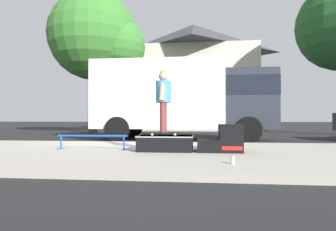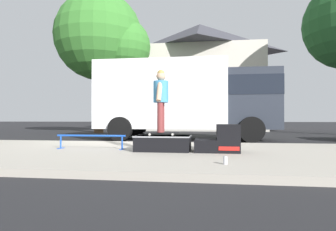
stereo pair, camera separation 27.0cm
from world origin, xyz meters
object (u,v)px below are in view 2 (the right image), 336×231
at_px(street_tree_neighbour, 104,39).
at_px(soda_can, 225,160).
at_px(grind_rail, 91,138).
at_px(skate_box, 163,143).
at_px(skater_kid, 161,96).
at_px(kicker_ramp, 221,140).
at_px(skateboard, 161,133).
at_px(box_truck, 187,97).

bearing_deg(street_tree_neighbour, soda_can, -61.37).
height_order(grind_rail, street_tree_neighbour, street_tree_neighbour).
xyz_separation_m(skate_box, skater_kid, (-0.06, 0.02, 1.04)).
height_order(kicker_ramp, skater_kid, skater_kid).
height_order(kicker_ramp, grind_rail, kicker_ramp).
height_order(grind_rail, skateboard, skateboard).
bearing_deg(skater_kid, box_truck, 87.99).
xyz_separation_m(kicker_ramp, grind_rail, (-2.99, 0.15, 0.01)).
xyz_separation_m(skate_box, kicker_ramp, (1.25, -0.00, 0.06)).
bearing_deg(soda_can, kicker_ramp, 89.93).
bearing_deg(skateboard, box_truck, 87.99).
height_order(soda_can, box_truck, box_truck).
height_order(soda_can, street_tree_neighbour, street_tree_neighbour).
xyz_separation_m(kicker_ramp, box_truck, (-1.13, 5.15, 1.34)).
distance_m(skateboard, box_truck, 5.27).
relative_size(grind_rail, soda_can, 13.24).
relative_size(soda_can, street_tree_neighbour, 0.02).
distance_m(soda_can, street_tree_neighbour, 14.48).
bearing_deg(box_truck, skater_kid, -92.01).
bearing_deg(skate_box, skater_kid, 162.01).
xyz_separation_m(kicker_ramp, skater_kid, (-1.31, 0.02, 0.98)).
height_order(skate_box, street_tree_neighbour, street_tree_neighbour).
bearing_deg(skate_box, street_tree_neighbour, 117.27).
distance_m(kicker_ramp, box_truck, 5.44).
distance_m(skate_box, skater_kid, 1.04).
distance_m(skateboard, skater_kid, 0.83).
bearing_deg(box_truck, soda_can, -80.70).
height_order(kicker_ramp, skateboard, kicker_ramp).
xyz_separation_m(skate_box, street_tree_neighbour, (-5.19, 10.07, 5.26)).
bearing_deg(grind_rail, box_truck, 69.59).
height_order(kicker_ramp, soda_can, kicker_ramp).
height_order(skate_box, soda_can, skate_box).
distance_m(skate_box, grind_rail, 1.74).
xyz_separation_m(grind_rail, street_tree_neighbour, (-3.46, 9.93, 5.18)).
xyz_separation_m(kicker_ramp, skateboard, (-1.31, 0.02, 0.15)).
bearing_deg(box_truck, grind_rail, -110.41).
xyz_separation_m(grind_rail, box_truck, (1.86, 5.00, 1.33)).
bearing_deg(box_truck, skate_box, -91.38).
relative_size(skate_box, skater_kid, 0.87).
bearing_deg(kicker_ramp, grind_rail, 177.19).
relative_size(skate_box, grind_rail, 0.72).
distance_m(grind_rail, street_tree_neighbour, 11.72).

